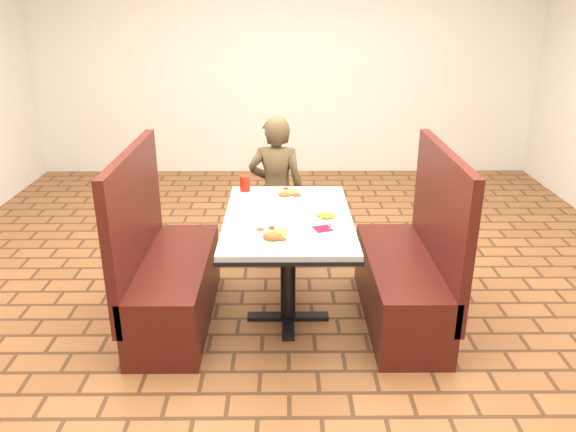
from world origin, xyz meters
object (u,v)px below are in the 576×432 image
object	(u,v)px
diner_person	(276,191)
plantain_plate	(326,217)
dining_table	(288,230)
red_tumbler	(245,183)
booth_bench_right	(409,275)
booth_bench_left	(167,276)
near_dinner_plate	(274,233)
far_dinner_plate	(289,193)

from	to	relation	value
diner_person	plantain_plate	distance (m)	1.02
dining_table	red_tumbler	xyz separation A→B (m)	(-0.30, 0.50, 0.15)
booth_bench_right	diner_person	world-z (taller)	diner_person
booth_bench_right	diner_person	size ratio (longest dim) A/B	0.99
dining_table	booth_bench_left	world-z (taller)	booth_bench_left
booth_bench_left	diner_person	size ratio (longest dim) A/B	0.99
booth_bench_left	diner_person	distance (m)	1.19
booth_bench_left	near_dinner_plate	xyz separation A→B (m)	(0.71, -0.35, 0.45)
booth_bench_right	near_dinner_plate	xyz separation A→B (m)	(-0.88, -0.35, 0.45)
booth_bench_right	plantain_plate	world-z (taller)	booth_bench_right
booth_bench_right	diner_person	xyz separation A→B (m)	(-0.88, 0.91, 0.28)
booth_bench_left	red_tumbler	distance (m)	0.85
booth_bench_left	plantain_plate	bearing A→B (deg)	-2.59
dining_table	booth_bench_right	world-z (taller)	booth_bench_right
booth_bench_right	far_dinner_plate	xyz separation A→B (m)	(-0.79, 0.39, 0.44)
booth_bench_right	diner_person	bearing A→B (deg)	134.17
dining_table	plantain_plate	distance (m)	0.26
dining_table	near_dinner_plate	distance (m)	0.38
booth_bench_right	near_dinner_plate	size ratio (longest dim) A/B	4.59
plantain_plate	red_tumbler	xyz separation A→B (m)	(-0.54, 0.55, 0.04)
far_dinner_plate	plantain_plate	size ratio (longest dim) A/B	1.35
booth_bench_right	far_dinner_plate	bearing A→B (deg)	153.61
near_dinner_plate	plantain_plate	size ratio (longest dim) A/B	1.39
near_dinner_plate	far_dinner_plate	xyz separation A→B (m)	(0.09, 0.74, -0.01)
dining_table	red_tumbler	distance (m)	0.61
plantain_plate	red_tumbler	world-z (taller)	red_tumbler
dining_table	far_dinner_plate	world-z (taller)	far_dinner_plate
near_dinner_plate	booth_bench_right	bearing A→B (deg)	21.54
booth_bench_right	red_tumbler	bearing A→B (deg)	155.44
booth_bench_left	far_dinner_plate	xyz separation A→B (m)	(0.81, 0.39, 0.44)
booth_bench_left	dining_table	bearing A→B (deg)	0.00
red_tumbler	dining_table	bearing A→B (deg)	-58.92
booth_bench_left	diner_person	xyz separation A→B (m)	(0.71, 0.91, 0.28)
far_dinner_plate	red_tumbler	world-z (taller)	red_tumbler
dining_table	booth_bench_right	bearing A→B (deg)	0.00
booth_bench_left	far_dinner_plate	distance (m)	1.00
dining_table	booth_bench_right	xyz separation A→B (m)	(0.80, 0.00, -0.32)
near_dinner_plate	red_tumbler	bearing A→B (deg)	104.49
red_tumbler	diner_person	bearing A→B (deg)	61.72
diner_person	plantain_plate	world-z (taller)	diner_person
near_dinner_plate	far_dinner_plate	size ratio (longest dim) A/B	1.03
near_dinner_plate	far_dinner_plate	distance (m)	0.75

